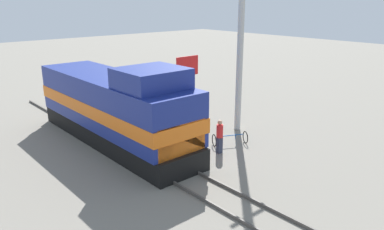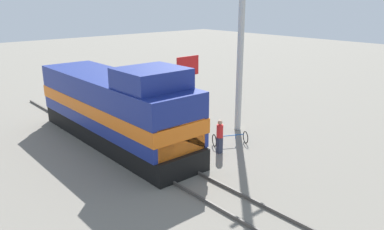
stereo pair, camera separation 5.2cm
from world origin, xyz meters
name	(u,v)px [view 2 (the right image)]	position (x,y,z in m)	size (l,w,h in m)	color
ground_plane	(140,154)	(0.00, 0.00, 0.00)	(120.00, 120.00, 0.00)	slate
rail_near	(128,157)	(-0.72, 0.00, 0.07)	(0.08, 28.49, 0.15)	#4C4742
rail_far	(151,149)	(0.72, 0.00, 0.07)	(0.08, 28.49, 0.15)	#4C4742
locomotive	(117,109)	(0.00, 2.07, 2.01)	(3.18, 12.32, 4.66)	black
utility_pole	(241,40)	(6.71, -0.67, 5.40)	(1.80, 0.37, 10.66)	#B2B2AD
vendor_umbrella	(183,94)	(4.50, 1.90, 2.09)	(2.19, 2.19, 2.33)	#4C4C4C
billboard_sign	(188,69)	(7.69, 5.19, 2.80)	(2.01, 0.12, 3.75)	#595959
shrub_cluster	(191,122)	(4.36, 1.02, 0.56)	(1.12, 1.12, 1.12)	#388C38
person_bystander	(220,135)	(3.23, -2.57, 0.98)	(0.34, 0.34, 1.80)	#2D3347
bicycle	(230,139)	(4.48, -2.15, 0.35)	(1.98, 1.44, 0.69)	black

